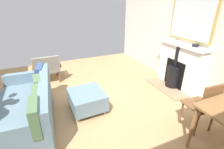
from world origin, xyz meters
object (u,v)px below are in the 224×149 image
(sofa, at_px, (28,108))
(armchair_accent, at_px, (47,67))
(fireplace, at_px, (178,68))
(ottoman, at_px, (87,99))
(dining_chair_near_fireplace, at_px, (205,104))
(mantel_bowl_near, at_px, (174,40))
(mantel_bowl_far, at_px, (195,45))

(sofa, relative_size, armchair_accent, 2.40)
(fireplace, relative_size, ottoman, 1.76)
(sofa, xyz_separation_m, armchair_accent, (-0.40, -1.63, 0.05))
(ottoman, bearing_deg, dining_chair_near_fireplace, 139.81)
(mantel_bowl_near, xyz_separation_m, sofa, (3.30, 0.42, -0.73))
(mantel_bowl_far, relative_size, armchair_accent, 0.19)
(armchair_accent, bearing_deg, fireplace, 152.00)
(fireplace, distance_m, dining_chair_near_fireplace, 1.52)
(mantel_bowl_near, height_order, armchair_accent, mantel_bowl_near)
(fireplace, distance_m, sofa, 3.26)
(ottoman, height_order, dining_chair_near_fireplace, dining_chair_near_fireplace)
(fireplace, relative_size, dining_chair_near_fireplace, 1.41)
(sofa, bearing_deg, mantel_bowl_near, -172.76)
(sofa, distance_m, dining_chair_near_fireplace, 2.78)
(mantel_bowl_far, distance_m, dining_chair_near_fireplace, 1.42)
(mantel_bowl_far, xyz_separation_m, sofa, (3.30, -0.20, -0.74))
(ottoman, bearing_deg, mantel_bowl_far, 173.49)
(armchair_accent, height_order, dining_chair_near_fireplace, dining_chair_near_fireplace)
(mantel_bowl_near, relative_size, mantel_bowl_far, 0.83)
(mantel_bowl_far, xyz_separation_m, armchair_accent, (2.90, -1.83, -0.69))
(dining_chair_near_fireplace, bearing_deg, armchair_accent, -53.55)
(mantel_bowl_near, relative_size, sofa, 0.06)
(mantel_bowl_far, relative_size, ottoman, 0.19)
(sofa, bearing_deg, armchair_accent, -103.84)
(mantel_bowl_near, bearing_deg, dining_chair_near_fireplace, 63.92)
(armchair_accent, bearing_deg, mantel_bowl_far, 147.73)
(sofa, height_order, dining_chair_near_fireplace, dining_chair_near_fireplace)
(mantel_bowl_near, height_order, sofa, mantel_bowl_near)
(fireplace, height_order, sofa, fireplace)
(mantel_bowl_far, bearing_deg, armchair_accent, -32.27)
(ottoman, bearing_deg, mantel_bowl_near, -171.12)
(armchair_accent, bearing_deg, sofa, 76.16)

